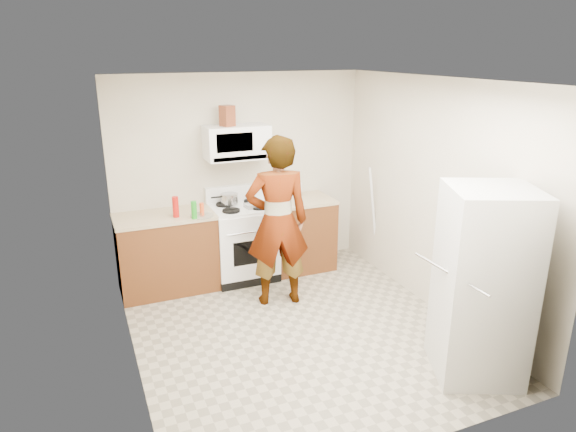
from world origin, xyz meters
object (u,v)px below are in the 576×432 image
gas_range (243,241)px  saucepan (229,199)px  kettle (293,188)px  microwave (237,142)px  fridge (483,284)px  person (277,222)px

gas_range → saucepan: gas_range is taller
saucepan → kettle: bearing=4.6°
microwave → fridge: bearing=-65.8°
person → fridge: bearing=130.8°
person → microwave: bearing=-69.7°
kettle → saucepan: bearing=-160.2°
person → kettle: (0.60, 0.98, 0.08)m
gas_range → fridge: (1.28, -2.71, 0.36)m
gas_range → person: size_ratio=0.59×
fridge → kettle: 2.95m
gas_range → saucepan: bearing=135.7°
microwave → person: bearing=-80.3°
kettle → saucepan: 0.88m
microwave → fridge: microwave is taller
gas_range → kettle: kettle is taller
microwave → kettle: microwave is taller
person → saucepan: bearing=-62.4°
person → fridge: person is taller
microwave → kettle: (0.76, 0.06, -0.66)m
microwave → person: person is taller
person → kettle: 1.15m
person → saucepan: size_ratio=9.21×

